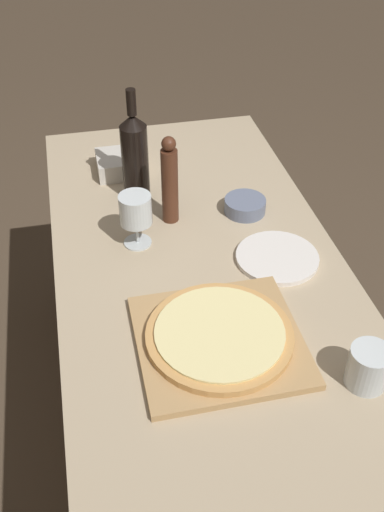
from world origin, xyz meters
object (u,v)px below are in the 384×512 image
object	(u,v)px
pepper_mill	(170,182)
pizza	(220,335)
wine_glass	(136,211)
small_bowl	(245,206)
wine_bottle	(135,156)

from	to	relation	value
pepper_mill	pizza	bearing A→B (deg)	-88.10
pizza	wine_glass	distance (m)	0.44
pizza	small_bowl	xyz separation A→B (m)	(0.21, 0.50, -0.01)
pizza	wine_glass	xyz separation A→B (m)	(-0.13, 0.41, 0.08)
small_bowl	pepper_mill	bearing A→B (deg)	177.67
pizza	pepper_mill	distance (m)	0.52
wine_bottle	pepper_mill	xyz separation A→B (m)	(0.08, -0.14, -0.01)
wine_bottle	pepper_mill	bearing A→B (deg)	-61.64
pepper_mill	wine_glass	size ratio (longest dim) A/B	1.72
pepper_mill	wine_glass	bearing A→B (deg)	-140.30
pepper_mill	small_bowl	xyz separation A→B (m)	(0.22, -0.01, -0.11)
wine_bottle	small_bowl	distance (m)	0.36
wine_bottle	small_bowl	world-z (taller)	wine_bottle
wine_glass	small_bowl	xyz separation A→B (m)	(0.33, 0.08, -0.09)
pepper_mill	small_bowl	world-z (taller)	pepper_mill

